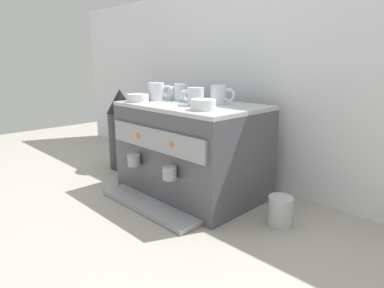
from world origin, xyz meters
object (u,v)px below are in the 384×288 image
at_px(coffee_grinder, 121,129).
at_px(ceramic_bowl_1, 177,95).
at_px(ceramic_bowl_0, 203,105).
at_px(ceramic_cup_0, 219,95).
at_px(milk_pitcher, 280,211).
at_px(ceramic_cup_3, 180,92).
at_px(ceramic_cup_1, 193,95).
at_px(espresso_machine, 191,150).
at_px(ceramic_cup_4, 157,92).
at_px(ceramic_cup_2, 195,97).
at_px(ceramic_bowl_2, 138,98).

bearing_deg(coffee_grinder, ceramic_bowl_1, 19.46).
bearing_deg(ceramic_bowl_0, ceramic_cup_0, 113.17).
bearing_deg(milk_pitcher, ceramic_cup_3, 176.78).
bearing_deg(ceramic_cup_1, milk_pitcher, -3.71).
height_order(ceramic_cup_3, ceramic_bowl_1, ceramic_cup_3).
xyz_separation_m(espresso_machine, ceramic_cup_1, (-0.03, 0.04, 0.24)).
bearing_deg(ceramic_cup_1, coffee_grinder, -173.01).
height_order(espresso_machine, ceramic_cup_1, ceramic_cup_1).
distance_m(ceramic_bowl_0, coffee_grinder, 0.74).
bearing_deg(espresso_machine, milk_pitcher, 1.35).
height_order(ceramic_cup_1, milk_pitcher, ceramic_cup_1).
xyz_separation_m(ceramic_cup_4, milk_pitcher, (0.67, 0.04, -0.40)).
relative_size(ceramic_cup_2, coffee_grinder, 0.24).
distance_m(ceramic_cup_1, milk_pitcher, 0.63).
distance_m(ceramic_cup_2, milk_pitcher, 0.57).
bearing_deg(coffee_grinder, ceramic_cup_3, 8.52).
bearing_deg(ceramic_cup_1, ceramic_bowl_2, -140.17).
xyz_separation_m(ceramic_cup_4, ceramic_bowl_1, (0.00, 0.12, -0.03)).
distance_m(espresso_machine, ceramic_cup_4, 0.32).
distance_m(espresso_machine, ceramic_cup_1, 0.25).
bearing_deg(ceramic_bowl_1, ceramic_cup_1, -17.95).
bearing_deg(ceramic_cup_0, ceramic_bowl_0, -66.83).
relative_size(ceramic_bowl_0, ceramic_bowl_1, 0.84).
xyz_separation_m(ceramic_bowl_0, ceramic_bowl_1, (-0.37, 0.20, -0.00)).
bearing_deg(ceramic_cup_1, ceramic_bowl_1, 162.05).
relative_size(ceramic_cup_1, ceramic_cup_2, 0.86).
bearing_deg(ceramic_cup_1, ceramic_cup_4, -158.98).
bearing_deg(ceramic_bowl_2, ceramic_bowl_0, 3.03).
height_order(ceramic_cup_0, milk_pitcher, ceramic_cup_0).
bearing_deg(ceramic_cup_4, coffee_grinder, 179.29).
bearing_deg(espresso_machine, coffee_grinder, -177.88).
bearing_deg(ceramic_bowl_2, ceramic_cup_1, 39.83).
relative_size(ceramic_bowl_0, milk_pitcher, 0.85).
height_order(ceramic_bowl_2, coffee_grinder, ceramic_bowl_2).
bearing_deg(coffee_grinder, ceramic_cup_2, -1.37).
height_order(ceramic_cup_3, ceramic_cup_4, ceramic_cup_4).
bearing_deg(milk_pitcher, ceramic_cup_4, -176.98).
bearing_deg(ceramic_cup_3, ceramic_cup_2, -23.85).
xyz_separation_m(ceramic_cup_1, ceramic_cup_3, (-0.09, 0.00, 0.01)).
relative_size(ceramic_cup_1, ceramic_cup_4, 0.87).
bearing_deg(coffee_grinder, ceramic_bowl_0, -6.41).
distance_m(ceramic_cup_2, ceramic_cup_3, 0.19).
bearing_deg(ceramic_cup_4, ceramic_cup_0, 18.94).
bearing_deg(ceramic_cup_2, coffee_grinder, 178.63).
distance_m(ceramic_cup_1, ceramic_cup_2, 0.12).
bearing_deg(ceramic_cup_0, ceramic_cup_1, -164.08).
relative_size(ceramic_cup_4, coffee_grinder, 0.24).
distance_m(ceramic_cup_3, coffee_grinder, 0.48).
xyz_separation_m(ceramic_cup_0, ceramic_cup_3, (-0.21, -0.03, -0.00)).
bearing_deg(ceramic_cup_4, ceramic_cup_2, -2.21).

